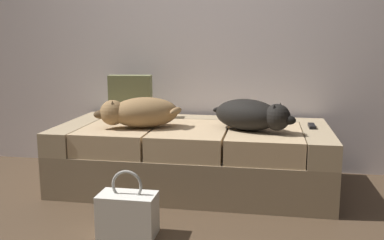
{
  "coord_description": "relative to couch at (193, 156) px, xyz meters",
  "views": [
    {
      "loc": [
        0.52,
        -1.95,
        1.07
      ],
      "look_at": [
        0.0,
        1.05,
        0.51
      ],
      "focal_mm": 40.27,
      "sensor_mm": 36.0,
      "label": 1
    }
  ],
  "objects": [
    {
      "name": "dog_tan",
      "position": [
        -0.36,
        -0.14,
        0.34
      ],
      "size": [
        0.62,
        0.42,
        0.22
      ],
      "color": "olive",
      "rests_on": "couch"
    },
    {
      "name": "dog_dark",
      "position": [
        0.43,
        -0.11,
        0.34
      ],
      "size": [
        0.61,
        0.44,
        0.22
      ],
      "color": "black",
      "rests_on": "couch"
    },
    {
      "name": "throw_pillow",
      "position": [
        -0.56,
        0.27,
        0.4
      ],
      "size": [
        0.35,
        0.16,
        0.34
      ],
      "primitive_type": "cube",
      "rotation": [
        0.0,
        0.0,
        0.12
      ],
      "color": "#6F744D",
      "rests_on": "couch"
    },
    {
      "name": "back_wall",
      "position": [
        0.0,
        0.57,
        1.17
      ],
      "size": [
        6.4,
        0.1,
        2.8
      ],
      "primitive_type": "cube",
      "color": "silver",
      "rests_on": "ground"
    },
    {
      "name": "tv_remote",
      "position": [
        0.85,
        0.07,
        0.24
      ],
      "size": [
        0.04,
        0.15,
        0.02
      ],
      "primitive_type": "cube",
      "rotation": [
        0.0,
        0.0,
        0.0
      ],
      "color": "black",
      "rests_on": "couch"
    },
    {
      "name": "couch",
      "position": [
        0.0,
        0.0,
        0.0
      ],
      "size": [
        1.96,
        0.93,
        0.46
      ],
      "color": "#8B765A",
      "rests_on": "ground"
    },
    {
      "name": "handbag",
      "position": [
        -0.22,
        -0.88,
        -0.1
      ],
      "size": [
        0.32,
        0.18,
        0.38
      ],
      "color": "silver",
      "rests_on": "ground"
    }
  ]
}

